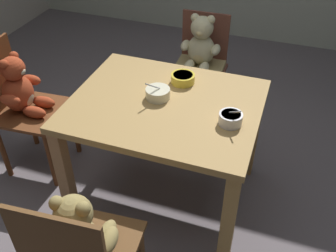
% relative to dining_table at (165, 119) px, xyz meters
% --- Properties ---
extents(ground_plane, '(5.20, 5.20, 0.04)m').
position_rel_dining_table_xyz_m(ground_plane, '(0.00, 0.00, -0.63)').
color(ground_plane, slate).
extents(dining_table, '(1.05, 0.85, 0.73)m').
position_rel_dining_table_xyz_m(dining_table, '(0.00, 0.00, 0.00)').
color(dining_table, '#AB854B').
rests_on(dining_table, ground_plane).
extents(teddy_chair_near_left, '(0.44, 0.44, 0.90)m').
position_rel_dining_table_xyz_m(teddy_chair_near_left, '(-0.97, -0.02, -0.04)').
color(teddy_chair_near_left, brown).
rests_on(teddy_chair_near_left, ground_plane).
extents(teddy_chair_near_front, '(0.44, 0.44, 0.92)m').
position_rel_dining_table_xyz_m(teddy_chair_near_front, '(-0.06, -0.87, -0.04)').
color(teddy_chair_near_front, brown).
rests_on(teddy_chair_near_front, ground_plane).
extents(teddy_chair_far_center, '(0.40, 0.40, 0.89)m').
position_rel_dining_table_xyz_m(teddy_chair_far_center, '(-0.03, 0.86, -0.03)').
color(teddy_chair_far_center, brown).
rests_on(teddy_chair_far_center, ground_plane).
extents(porridge_bowl_cream_center, '(0.14, 0.14, 0.13)m').
position_rel_dining_table_xyz_m(porridge_bowl_cream_center, '(-0.05, 0.03, 0.15)').
color(porridge_bowl_cream_center, beige).
rests_on(porridge_bowl_cream_center, dining_table).
extents(porridge_bowl_white_near_right, '(0.12, 0.12, 0.12)m').
position_rel_dining_table_xyz_m(porridge_bowl_white_near_right, '(0.38, -0.07, 0.15)').
color(porridge_bowl_white_near_right, silver).
rests_on(porridge_bowl_white_near_right, dining_table).
extents(porridge_bowl_yellow_far_center, '(0.14, 0.14, 0.05)m').
position_rel_dining_table_xyz_m(porridge_bowl_yellow_far_center, '(0.03, 0.23, 0.15)').
color(porridge_bowl_yellow_far_center, gold).
rests_on(porridge_bowl_yellow_far_center, dining_table).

